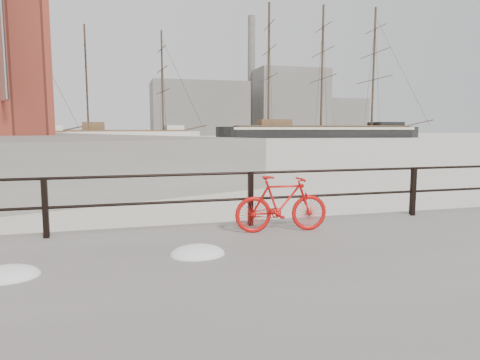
{
  "coord_description": "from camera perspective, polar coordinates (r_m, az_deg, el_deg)",
  "views": [
    {
      "loc": [
        -5.75,
        -7.61,
        2.13
      ],
      "look_at": [
        -3.25,
        1.5,
        1.0
      ],
      "focal_mm": 32.0,
      "sensor_mm": 36.0,
      "label": 1
    }
  ],
  "objects": [
    {
      "name": "industrial_west",
      "position": [
        150.0,
        -5.53,
        9.39
      ],
      "size": [
        32.0,
        18.0,
        18.0
      ],
      "primitive_type": "cube",
      "color": "gray",
      "rests_on": "ground"
    },
    {
      "name": "barque_black",
      "position": [
        109.78,
        10.7,
        5.57
      ],
      "size": [
        61.17,
        26.15,
        33.61
      ],
      "primitive_type": null,
      "rotation": [
        0.0,
        0.0,
        -0.12
      ],
      "color": "black",
      "rests_on": "ground"
    },
    {
      "name": "ground",
      "position": [
        9.77,
        21.32,
        -6.24
      ],
      "size": [
        400.0,
        400.0,
        0.0
      ],
      "primitive_type": "plane",
      "color": "white",
      "rests_on": "ground"
    },
    {
      "name": "smokestack",
      "position": [
        165.88,
        1.53,
        13.67
      ],
      "size": [
        2.8,
        2.8,
        44.0
      ],
      "primitive_type": "cylinder",
      "color": "gray",
      "rests_on": "ground"
    },
    {
      "name": "industrial_mid",
      "position": [
        164.55,
        6.44,
        10.19
      ],
      "size": [
        26.0,
        20.0,
        24.0
      ],
      "primitive_type": "cube",
      "color": "gray",
      "rests_on": "ground"
    },
    {
      "name": "schooner_left",
      "position": [
        78.77,
        -28.09,
        4.45
      ],
      "size": [
        23.53,
        16.1,
        16.64
      ],
      "primitive_type": null,
      "rotation": [
        0.0,
        0.0,
        0.32
      ],
      "color": "beige",
      "rests_on": "ground"
    },
    {
      "name": "guardrail",
      "position": [
        9.5,
        22.08,
        -1.42
      ],
      "size": [
        28.0,
        0.1,
        1.0
      ],
      "primitive_type": null,
      "color": "black",
      "rests_on": "promenade"
    },
    {
      "name": "schooner_mid",
      "position": [
        88.37,
        -14.78,
        5.19
      ],
      "size": [
        32.93,
        16.39,
        22.62
      ],
      "primitive_type": null,
      "rotation": [
        0.0,
        0.0,
        0.09
      ],
      "color": "beige",
      "rests_on": "ground"
    },
    {
      "name": "industrial_east",
      "position": [
        178.55,
        12.76,
        8.19
      ],
      "size": [
        20.0,
        16.0,
        14.0
      ],
      "primitive_type": "cube",
      "color": "gray",
      "rests_on": "ground"
    },
    {
      "name": "bicycle",
      "position": [
        7.44,
        5.57,
        -3.18
      ],
      "size": [
        1.65,
        0.37,
        0.98
      ],
      "primitive_type": "imported",
      "rotation": [
        0.0,
        0.0,
        -0.08
      ],
      "color": "red",
      "rests_on": "promenade"
    }
  ]
}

